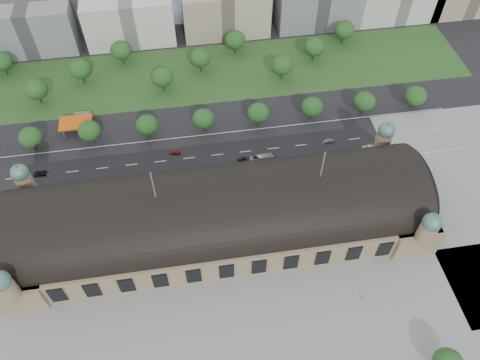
{
  "coord_description": "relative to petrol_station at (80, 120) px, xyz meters",
  "views": [
    {
      "loc": [
        -7.07,
        -94.24,
        146.8
      ],
      "look_at": [
        9.54,
        11.83,
        14.0
      ],
      "focal_mm": 35.0,
      "sensor_mm": 36.0,
      "label": 1
    }
  ],
  "objects": [
    {
      "name": "ground",
      "position": [
        53.91,
        -65.28,
        -2.95
      ],
      "size": [
        900.0,
        900.0,
        0.0
      ],
      "primitive_type": "plane",
      "color": "black",
      "rests_on": "ground"
    },
    {
      "name": "station",
      "position": [
        53.91,
        -65.28,
        7.33
      ],
      "size": [
        150.0,
        48.4,
        44.3
      ],
      "color": "#907B59",
      "rests_on": "ground"
    },
    {
      "name": "plaza_south",
      "position": [
        63.91,
        -109.28,
        -2.95
      ],
      "size": [
        190.0,
        48.0,
        0.12
      ],
      "primitive_type": "cube",
      "color": "gray",
      "rests_on": "ground"
    },
    {
      "name": "plaza_east",
      "position": [
        156.91,
        -65.28,
        -2.95
      ],
      "size": [
        56.0,
        100.0,
        0.12
      ],
      "primitive_type": "cube",
      "color": "gray",
      "rests_on": "ground"
    },
    {
      "name": "road_slab",
      "position": [
        33.91,
        -27.28,
        -2.95
      ],
      "size": [
        260.0,
        26.0,
        0.1
      ],
      "primitive_type": "cube",
      "color": "black",
      "rests_on": "ground"
    },
    {
      "name": "grass_belt",
      "position": [
        38.91,
        27.72,
        -2.95
      ],
      "size": [
        300.0,
        45.0,
        0.1
      ],
      "primitive_type": "cube",
      "color": "#275020",
      "rests_on": "ground"
    },
    {
      "name": "petrol_station",
      "position": [
        0.0,
        0.0,
        0.0
      ],
      "size": [
        14.0,
        13.0,
        5.05
      ],
      "color": "#D0520C",
      "rests_on": "ground"
    },
    {
      "name": "office_2",
      "position": [
        -26.09,
        67.72,
        9.05
      ],
      "size": [
        45.0,
        32.0,
        24.0
      ],
      "primitive_type": "cube",
      "color": "gray",
      "rests_on": "ground"
    },
    {
      "name": "office_3",
      "position": [
        23.91,
        67.72,
        9.05
      ],
      "size": [
        45.0,
        32.0,
        24.0
      ],
      "primitive_type": "cube",
      "color": "silver",
      "rests_on": "ground"
    },
    {
      "name": "office_4",
      "position": [
        73.91,
        67.72,
        9.05
      ],
      "size": [
        45.0,
        32.0,
        24.0
      ],
      "primitive_type": "cube",
      "color": "#B5A78E",
      "rests_on": "ground"
    },
    {
      "name": "tree_row_2",
      "position": [
        -18.09,
        -12.28,
        4.48
      ],
      "size": [
        9.6,
        9.6,
        11.52
      ],
      "color": "#2D2116",
      "rests_on": "ground"
    },
    {
      "name": "tree_row_3",
      "position": [
        5.91,
        -12.28,
        4.48
      ],
      "size": [
        9.6,
        9.6,
        11.52
      ],
      "color": "#2D2116",
      "rests_on": "ground"
    },
    {
      "name": "tree_row_4",
      "position": [
        29.91,
        -12.28,
        4.48
      ],
      "size": [
        9.6,
        9.6,
        11.52
      ],
      "color": "#2D2116",
      "rests_on": "ground"
    },
    {
      "name": "tree_row_5",
      "position": [
        53.91,
        -12.28,
        4.48
      ],
      "size": [
        9.6,
        9.6,
        11.52
      ],
      "color": "#2D2116",
      "rests_on": "ground"
    },
    {
      "name": "tree_row_6",
      "position": [
        77.91,
        -12.28,
        4.48
      ],
      "size": [
        9.6,
        9.6,
        11.52
      ],
      "color": "#2D2116",
      "rests_on": "ground"
    },
    {
      "name": "tree_row_7",
      "position": [
        101.91,
        -12.28,
        4.48
      ],
      "size": [
        9.6,
        9.6,
        11.52
      ],
      "color": "#2D2116",
      "rests_on": "ground"
    },
    {
      "name": "tree_row_8",
      "position": [
        125.91,
        -12.28,
        4.48
      ],
      "size": [
        9.6,
        9.6,
        11.52
      ],
      "color": "#2D2116",
      "rests_on": "ground"
    },
    {
      "name": "tree_row_9",
      "position": [
        149.91,
        -12.28,
        4.48
      ],
      "size": [
        9.6,
        9.6,
        11.52
      ],
      "color": "#2D2116",
      "rests_on": "ground"
    },
    {
      "name": "tree_belt_2",
      "position": [
        -38.09,
        41.72,
        5.1
      ],
      "size": [
        10.4,
        10.4,
        12.48
      ],
      "color": "#2D2116",
      "rests_on": "ground"
    },
    {
      "name": "tree_belt_3",
      "position": [
        -19.09,
        17.72,
        5.1
      ],
      "size": [
        10.4,
        10.4,
        12.48
      ],
      "color": "#2D2116",
      "rests_on": "ground"
    },
    {
      "name": "tree_belt_4",
      "position": [
        -0.09,
        29.72,
        5.1
      ],
      "size": [
        10.4,
        10.4,
        12.48
      ],
      "color": "#2D2116",
      "rests_on": "ground"
    },
    {
      "name": "tree_belt_5",
      "position": [
        18.91,
        41.72,
        5.1
      ],
      "size": [
        10.4,
        10.4,
        12.48
      ],
      "color": "#2D2116",
      "rests_on": "ground"
    },
    {
      "name": "tree_belt_6",
      "position": [
        37.91,
        17.72,
        5.1
      ],
      "size": [
        10.4,
        10.4,
        12.48
      ],
      "color": "#2D2116",
      "rests_on": "ground"
    },
    {
      "name": "tree_belt_7",
      "position": [
        56.91,
        29.72,
        5.1
      ],
      "size": [
        10.4,
        10.4,
        12.48
      ],
      "color": "#2D2116",
      "rests_on": "ground"
    },
    {
      "name": "tree_belt_8",
      "position": [
        75.91,
        41.72,
        5.1
      ],
      "size": [
        10.4,
        10.4,
        12.48
      ],
      "color": "#2D2116",
      "rests_on": "ground"
    },
    {
      "name": "tree_belt_9",
      "position": [
        94.91,
        17.72,
        5.1
      ],
      "size": [
        10.4,
        10.4,
        12.48
      ],
      "color": "#2D2116",
      "rests_on": "ground"
    },
    {
      "name": "tree_belt_10",
      "position": [
        113.91,
        29.72,
        5.1
      ],
      "size": [
        10.4,
        10.4,
        12.48
      ],
      "color": "#2D2116",
      "rests_on": "ground"
    },
    {
      "name": "tree_belt_11",
      "position": [
        132.91,
        41.72,
        5.1
      ],
      "size": [
        10.4,
        10.4,
        12.48
      ],
      "color": "#2D2116",
      "rests_on": "ground"
    },
    {
      "name": "traffic_car_2",
      "position": [
        -14.82,
        -26.82,
        -2.19
      ],
      "size": [
        5.62,
        2.86,
        1.52
      ],
      "primitive_type": "imported",
      "rotation": [
        0.0,
        0.0,
        -1.63
      ],
      "color": "black",
      "rests_on": "ground"
    },
    {
      "name": "traffic_car_3",
      "position": [
        40.47,
        -23.93,
        -2.3
      ],
      "size": [
        4.68,
        2.39,
        1.3
      ],
      "primitive_type": "imported",
      "rotation": [
        0.0,
        0.0,
        1.44
      ],
      "color": "maroon",
      "rests_on": "ground"
    },
    {
      "name": "traffic_car_4",
      "position": [
        67.78,
        -31.6,
        -2.3
      ],
      "size": [
        3.91,
        1.73,
        1.31
      ],
      "primitive_type": "imported",
      "rotation": [
        0.0,
        0.0,
        -1.52
      ],
      "color": "#1B1843",
      "rests_on": "ground"
    },
    {
      "name": "traffic_car_5",
      "position": [
        106.44,
        -27.35,
        -2.22
      ],
      "size": [
        4.52,
        1.83,
        1.46
      ],
      "primitive_type": "imported",
      "rotation": [
        0.0,
        0.0,
        1.64
      ],
      "color": "#5B6063",
      "rests_on": "ground"
    },
    {
      "name": "traffic_car_6",
      "position": [
        121.58,
        -33.39,
        -2.26
      ],
      "size": [
        5.2,
        2.87,
        1.38
      ],
      "primitive_type": "imported",
      "rotation": [
        0.0,
        0.0,
        -1.45
      ],
      "color": "white",
      "rests_on": "ground"
    },
    {
      "name": "parked_car_0",
      "position": [
        -12.4,
        -42.55,
        -2.31
      ],
      "size": [
        4.06,
        2.94,
        1.28
      ],
      "primitive_type": "imported",
      "rotation": [
        0.0,
        0.0,
        -1.11
      ],
      "color": "black",
      "rests_on": "ground"
    },
    {
      "name": "parked_car_1",
      "position": [
        -2.14,
        -44.28,
        -2.14
      ],
      "size": [
        6.25,
        5.64,
        1.61
      ],
      "primitive_type": "imported",
      "rotation": [
        0.0,
        0.0,
        -0.92
      ],
      "color": "maroon",
      "rests_on": "ground"
    },
    {
      "name": "parked_car_2",
      "position": [
        12.32,
        -40.28,
        -2.3
      ],
      "size": [
        4.62,
        4.24,
        1.3
      ],
      "primitive_type": "imported",
      "rotation": [
        0.0,
        0.0,
        -0.89
      ],
      "color": "#1B1845",
      "rests_on": "ground"
    },
    {
      "name": "parked_car_3",
      "position": [
        16.75,
        -44.28,
        -2.18
      ],
      "size": [
        4.77,
        4.07,
        1.54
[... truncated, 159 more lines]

